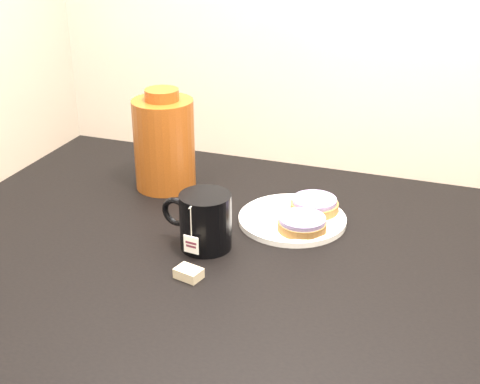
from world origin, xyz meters
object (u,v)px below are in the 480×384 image
at_px(bagel_front, 302,224).
at_px(mug, 204,221).
at_px(bagel_back, 314,205).
at_px(bagel_package, 164,143).
at_px(table, 278,298).
at_px(teabag_pouch, 189,273).
at_px(plate, 292,218).

bearing_deg(bagel_front, mug, -146.81).
height_order(bagel_back, bagel_package, bagel_package).
bearing_deg(table, mug, -179.23).
relative_size(table, mug, 9.51).
bearing_deg(teabag_pouch, bagel_front, 56.37).
bearing_deg(bagel_front, bagel_package, 160.60).
bearing_deg(teabag_pouch, plate, 67.04).
height_order(teabag_pouch, bagel_package, bagel_package).
relative_size(table, teabag_pouch, 31.11).
xyz_separation_m(bagel_back, teabag_pouch, (-0.15, -0.31, -0.02)).
xyz_separation_m(bagel_back, bagel_package, (-0.35, 0.03, 0.08)).
xyz_separation_m(table, bagel_front, (0.02, 0.10, 0.11)).
xyz_separation_m(table, teabag_pouch, (-0.13, -0.11, 0.09)).
relative_size(plate, bagel_package, 0.96).
distance_m(plate, mug, 0.20).
relative_size(bagel_back, bagel_front, 0.99).
relative_size(mug, bagel_package, 0.66).
relative_size(bagel_back, bagel_package, 0.58).
height_order(table, mug, mug).
relative_size(table, bagel_package, 6.24).
bearing_deg(mug, table, 7.51).
height_order(bagel_front, mug, mug).
height_order(bagel_back, mug, mug).
bearing_deg(teabag_pouch, bagel_back, 64.59).
bearing_deg(bagel_back, bagel_front, -91.07).
bearing_deg(table, bagel_back, 85.03).
relative_size(plate, bagel_front, 1.64).
height_order(bagel_front, bagel_package, bagel_package).
bearing_deg(teabag_pouch, mug, 98.14).
bearing_deg(bagel_back, teabag_pouch, -115.41).
relative_size(table, bagel_front, 10.64).
bearing_deg(bagel_front, plate, 124.59).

